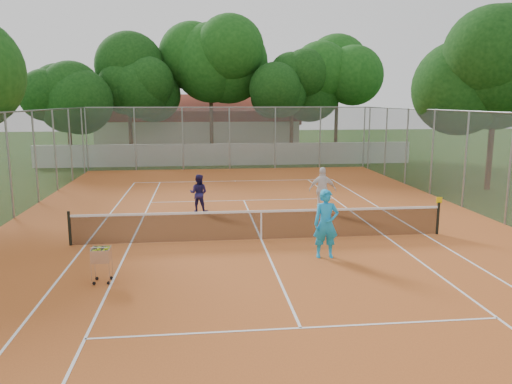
{
  "coord_description": "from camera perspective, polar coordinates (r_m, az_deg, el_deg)",
  "views": [
    {
      "loc": [
        -1.89,
        -15.39,
        4.42
      ],
      "look_at": [
        0.0,
        1.5,
        1.3
      ],
      "focal_mm": 35.0,
      "sensor_mm": 36.0,
      "label": 1
    }
  ],
  "objects": [
    {
      "name": "boundary_wall",
      "position": [
        34.64,
        -3.23,
        4.31
      ],
      "size": [
        26.0,
        0.3,
        1.5
      ],
      "primitive_type": "cube",
      "color": "silver",
      "rests_on": "ground"
    },
    {
      "name": "tennis_net",
      "position": [
        15.99,
        0.6,
        -3.75
      ],
      "size": [
        11.88,
        0.1,
        0.98
      ],
      "primitive_type": "cube",
      "color": "black",
      "rests_on": "court_pad"
    },
    {
      "name": "court_pad",
      "position": [
        16.12,
        0.6,
        -5.48
      ],
      "size": [
        18.0,
        34.0,
        0.02
      ],
      "primitive_type": "cube",
      "color": "#B75A23",
      "rests_on": "ground"
    },
    {
      "name": "tropical_trees",
      "position": [
        37.44,
        -3.56,
        11.28
      ],
      "size": [
        29.0,
        19.0,
        10.0
      ],
      "primitive_type": "cube",
      "color": "black",
      "rests_on": "ground"
    },
    {
      "name": "clubhouse",
      "position": [
        44.45,
        -6.58,
        7.48
      ],
      "size": [
        16.4,
        9.0,
        4.4
      ],
      "primitive_type": "cube",
      "color": "beige",
      "rests_on": "ground"
    },
    {
      "name": "ball_hopper",
      "position": [
        12.85,
        -17.22,
        -7.86
      ],
      "size": [
        0.52,
        0.52,
        0.96
      ],
      "primitive_type": "cube",
      "rotation": [
        0.0,
        0.0,
        -0.15
      ],
      "color": "silver",
      "rests_on": "court_pad"
    },
    {
      "name": "perimeter_fence",
      "position": [
        15.69,
        0.61,
        1.53
      ],
      "size": [
        18.0,
        34.0,
        4.0
      ],
      "primitive_type": "cube",
      "color": "slate",
      "rests_on": "ground"
    },
    {
      "name": "player_far_right",
      "position": [
        19.96,
        7.63,
        0.24
      ],
      "size": [
        1.14,
        0.7,
        1.82
      ],
      "primitive_type": "imported",
      "rotation": [
        0.0,
        0.0,
        2.88
      ],
      "color": "white",
      "rests_on": "court_pad"
    },
    {
      "name": "court_lines",
      "position": [
        16.12,
        0.6,
        -5.43
      ],
      "size": [
        10.98,
        23.78,
        0.01
      ],
      "primitive_type": "cube",
      "color": "white",
      "rests_on": "court_pad"
    },
    {
      "name": "ground",
      "position": [
        16.12,
        0.6,
        -5.51
      ],
      "size": [
        120.0,
        120.0,
        0.0
      ],
      "primitive_type": "plane",
      "color": "#1A370F",
      "rests_on": "ground"
    },
    {
      "name": "player_near",
      "position": [
        14.24,
        8.0,
        -3.62
      ],
      "size": [
        0.73,
        0.5,
        1.96
      ],
      "primitive_type": "imported",
      "rotation": [
        0.0,
        0.0,
        -0.05
      ],
      "color": "#1A9DE2",
      "rests_on": "court_pad"
    },
    {
      "name": "player_far_left",
      "position": [
        20.04,
        -6.57,
        -0.13
      ],
      "size": [
        0.87,
        0.76,
        1.52
      ],
      "primitive_type": "imported",
      "rotation": [
        0.0,
        0.0,
        2.85
      ],
      "color": "#1F1A50",
      "rests_on": "court_pad"
    }
  ]
}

